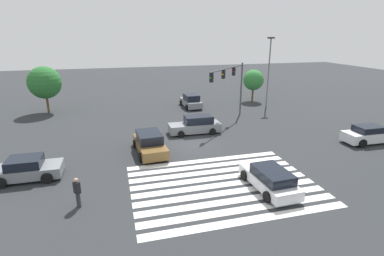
# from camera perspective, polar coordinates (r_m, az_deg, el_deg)

# --- Properties ---
(ground_plane) EXTENTS (121.65, 121.65, 0.00)m
(ground_plane) POSITION_cam_1_polar(r_m,az_deg,el_deg) (25.49, 0.00, -2.96)
(ground_plane) COLOR #2B2D30
(crosswalk_markings) EXTENTS (11.28, 8.20, 0.01)m
(crosswalk_markings) POSITION_cam_1_polar(r_m,az_deg,el_deg) (18.98, 5.98, -10.67)
(crosswalk_markings) COLOR silver
(crosswalk_markings) RESTS_ON ground_plane
(traffic_signal_mast) EXTENTS (5.79, 5.79, 5.87)m
(traffic_signal_mast) POSITION_cam_1_polar(r_m,az_deg,el_deg) (31.50, 7.52, 9.25)
(traffic_signal_mast) COLOR #47474C
(traffic_signal_mast) RESTS_ON ground_plane
(car_0) EXTENTS (4.81, 1.99, 1.65)m
(car_0) POSITION_cam_1_polar(r_m,az_deg,el_deg) (27.90, 0.71, 0.55)
(car_0) COLOR gray
(car_0) RESTS_ON ground_plane
(car_1) EXTENTS (2.20, 4.53, 1.36)m
(car_1) POSITION_cam_1_polar(r_m,az_deg,el_deg) (18.70, 14.60, -9.37)
(car_1) COLOR silver
(car_1) RESTS_ON ground_plane
(car_2) EXTENTS (2.17, 4.36, 1.66)m
(car_2) POSITION_cam_1_polar(r_m,az_deg,el_deg) (37.77, -0.21, 5.13)
(car_2) COLOR gray
(car_2) RESTS_ON ground_plane
(car_3) EXTENTS (4.19, 2.20, 1.45)m
(car_3) POSITION_cam_1_polar(r_m,az_deg,el_deg) (22.01, -28.94, -6.84)
(car_3) COLOR gray
(car_3) RESTS_ON ground_plane
(car_4) EXTENTS (4.38, 2.03, 1.51)m
(car_4) POSITION_cam_1_polar(r_m,az_deg,el_deg) (29.56, 30.57, -1.08)
(car_4) COLOR silver
(car_4) RESTS_ON ground_plane
(car_5) EXTENTS (2.43, 4.81, 1.60)m
(car_5) POSITION_cam_1_polar(r_m,az_deg,el_deg) (23.61, -8.03, -2.90)
(car_5) COLOR brown
(car_5) RESTS_ON ground_plane
(pedestrian) EXTENTS (0.41, 0.41, 1.71)m
(pedestrian) POSITION_cam_1_polar(r_m,az_deg,el_deg) (17.39, -21.01, -11.12)
(pedestrian) COLOR #38383D
(pedestrian) RESTS_ON ground_plane
(street_light_pole_a) EXTENTS (0.80, 0.36, 8.51)m
(street_light_pole_a) POSITION_cam_1_polar(r_m,az_deg,el_deg) (38.44, 14.45, 11.29)
(street_light_pole_a) COLOR slate
(street_light_pole_a) RESTS_ON ground_plane
(tree_corner_a) EXTENTS (2.76, 2.76, 4.27)m
(tree_corner_a) POSITION_cam_1_polar(r_m,az_deg,el_deg) (41.78, 11.62, 8.93)
(tree_corner_a) COLOR brown
(tree_corner_a) RESTS_ON ground_plane
(tree_corner_c) EXTENTS (3.70, 3.70, 5.40)m
(tree_corner_c) POSITION_cam_1_polar(r_m,az_deg,el_deg) (38.50, -26.28, 7.76)
(tree_corner_c) COLOR brown
(tree_corner_c) RESTS_ON ground_plane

